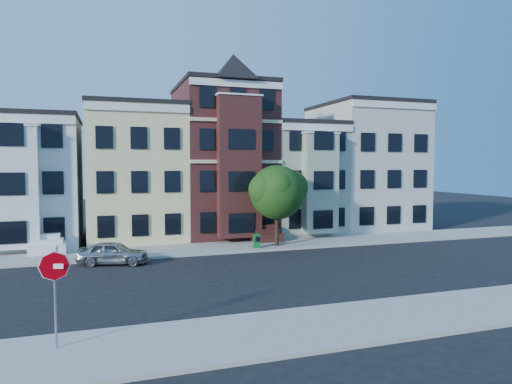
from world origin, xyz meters
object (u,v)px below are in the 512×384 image
object	(u,v)px
street_tree	(277,196)
fire_hydrant	(56,255)
parked_car	(113,253)
stop_sign	(55,293)
newspaper_box	(257,241)

from	to	relation	value
street_tree	fire_hydrant	xyz separation A→B (m)	(-14.05, -0.85, -3.08)
street_tree	fire_hydrant	size ratio (longest dim) A/B	9.08
street_tree	parked_car	bearing A→B (deg)	-169.87
parked_car	stop_sign	bearing A→B (deg)	-173.43
fire_hydrant	stop_sign	world-z (taller)	stop_sign
street_tree	parked_car	xyz separation A→B (m)	(-10.90, -1.95, -2.94)
newspaper_box	fire_hydrant	size ratio (longest dim) A/B	1.25
newspaper_box	fire_hydrant	bearing A→B (deg)	-166.46
fire_hydrant	street_tree	bearing A→B (deg)	3.46
newspaper_box	fire_hydrant	xyz separation A→B (m)	(-12.47, -0.51, -0.10)
street_tree	parked_car	distance (m)	11.46
parked_car	fire_hydrant	bearing A→B (deg)	85.98
parked_car	street_tree	bearing A→B (deg)	-64.64
parked_car	stop_sign	size ratio (longest dim) A/B	1.17
newspaper_box	fire_hydrant	world-z (taller)	newspaper_box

